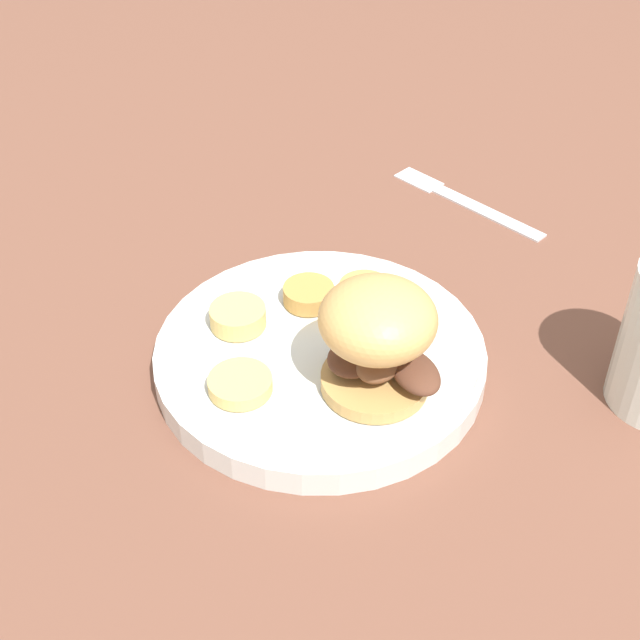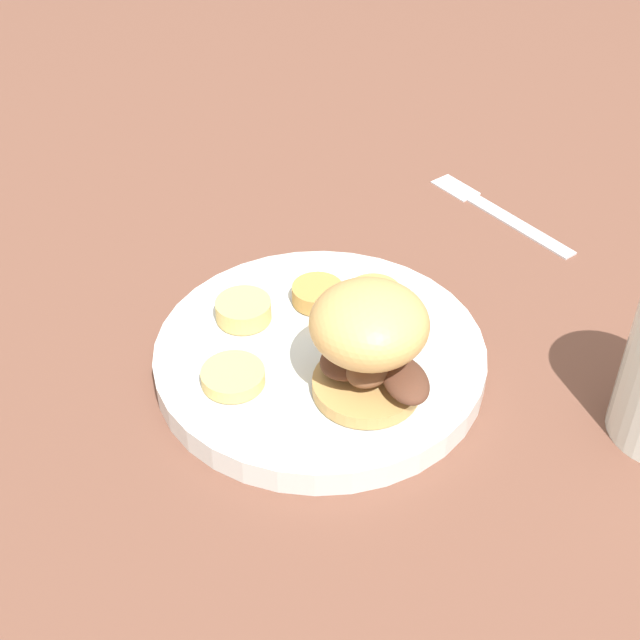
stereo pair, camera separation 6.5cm
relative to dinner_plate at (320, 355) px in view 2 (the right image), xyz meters
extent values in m
plane|color=brown|center=(0.00, 0.00, -0.01)|extent=(4.00, 4.00, 0.00)
cylinder|color=silver|center=(0.00, 0.00, 0.00)|extent=(0.25, 0.25, 0.02)
torus|color=silver|center=(0.00, 0.00, 0.01)|extent=(0.25, 0.25, 0.01)
cylinder|color=tan|center=(-0.03, -0.05, 0.02)|extent=(0.08, 0.08, 0.01)
ellipsoid|color=#563323|center=(-0.03, -0.03, 0.03)|extent=(0.06, 0.05, 0.01)
ellipsoid|color=#563323|center=(-0.03, -0.08, 0.03)|extent=(0.06, 0.05, 0.02)
ellipsoid|color=#4C281E|center=(-0.01, -0.04, 0.03)|extent=(0.05, 0.06, 0.02)
ellipsoid|color=brown|center=(-0.03, -0.05, 0.03)|extent=(0.05, 0.04, 0.02)
ellipsoid|color=tan|center=(-0.03, -0.05, 0.07)|extent=(0.08, 0.08, 0.05)
cylinder|color=#DBB766|center=(-0.06, 0.04, 0.02)|extent=(0.05, 0.05, 0.01)
cylinder|color=tan|center=(0.06, -0.02, 0.02)|extent=(0.04, 0.04, 0.01)
cylinder|color=#BC8942|center=(0.05, 0.02, 0.02)|extent=(0.04, 0.04, 0.01)
cylinder|color=#DBB766|center=(0.01, 0.07, 0.02)|extent=(0.04, 0.04, 0.02)
cube|color=silver|center=(0.25, -0.09, -0.01)|extent=(0.07, 0.12, 0.00)
cube|color=silver|center=(0.30, -0.02, -0.01)|extent=(0.04, 0.05, 0.00)
camera|label=1|loc=(-0.48, -0.14, 0.45)|focal=50.00mm
camera|label=2|loc=(-0.46, -0.21, 0.45)|focal=50.00mm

